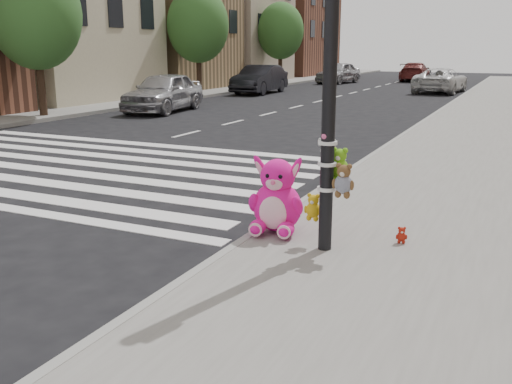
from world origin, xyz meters
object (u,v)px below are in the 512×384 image
Objects in this scene: car_dark_far at (260,79)px; red_teddy at (402,235)px; pink_bunny at (277,201)px; car_white_near at (441,80)px; car_silver_far at (164,92)px; signal_pole at (331,113)px.

red_teddy is at bearing -63.36° from car_dark_far.
car_white_near reaches higher than pink_bunny.
red_teddy is at bearing -1.36° from pink_bunny.
pink_bunny is 16.53m from car_silver_far.
car_dark_far is 0.95× the size of car_white_near.
pink_bunny is (-0.82, 0.35, -1.22)m from signal_pole.
car_white_near is (-3.40, 27.84, 0.45)m from red_teddy.
pink_bunny is 0.21× the size of car_white_near.
pink_bunny is 28.13m from car_white_near.
car_silver_far is at bearing 115.46° from red_teddy.
red_teddy is 0.04× the size of car_white_near.
red_teddy is at bearing 36.87° from signal_pole.
red_teddy is (1.59, 0.23, -0.31)m from pink_bunny.
signal_pole is 0.87× the size of car_silver_far.
car_silver_far is 17.57m from car_white_near.
car_white_near reaches higher than red_teddy.
car_dark_far reaches higher than pink_bunny.
pink_bunny is at bearing -66.74° from car_dark_far.
car_silver_far is at bearing 119.70° from pink_bunny.
signal_pole is at bearing -161.54° from red_teddy.
signal_pole reaches higher than car_silver_far.
signal_pole is 17.35m from car_silver_far.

